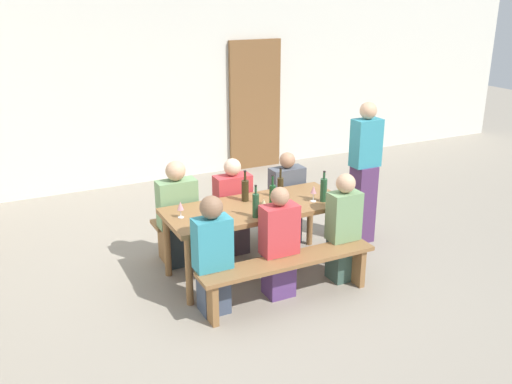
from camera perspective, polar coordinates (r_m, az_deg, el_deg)
name	(u,v)px	position (r m, az deg, el deg)	size (l,w,h in m)	color
ground_plane	(256,271)	(6.15, 0.00, -7.91)	(24.00, 24.00, 0.00)	gray
back_wall	(151,77)	(8.85, -10.45, 11.26)	(14.00, 0.20, 3.20)	silver
wooden_door	(255,105)	(9.41, -0.09, 8.67)	(0.90, 0.06, 2.10)	brown
tasting_table	(256,213)	(5.88, 0.00, -2.15)	(1.89, 0.78, 0.75)	olive
bench_near	(288,268)	(5.46, 3.25, -7.64)	(1.79, 0.30, 0.45)	olive
bench_far	(229,219)	(6.57, -2.67, -2.70)	(1.79, 0.30, 0.45)	olive
wine_bottle_0	(324,190)	(5.97, 6.79, 0.25)	(0.07, 0.07, 0.33)	#234C2D
wine_bottle_1	(280,187)	(6.04, 2.46, 0.52)	(0.07, 0.07, 0.33)	#332814
wine_bottle_2	(245,190)	(5.94, -1.10, 0.21)	(0.08, 0.08, 0.33)	#332814
wine_bottle_3	(256,205)	(5.51, -0.03, -1.31)	(0.07, 0.07, 0.33)	#234C2D
wine_bottle_4	(272,195)	(5.79, 1.66, -0.30)	(0.06, 0.06, 0.34)	#194723
wine_glass_0	(180,206)	(5.55, -7.58, -1.44)	(0.07, 0.07, 0.17)	silver
wine_glass_1	(314,191)	(5.95, 5.79, 0.15)	(0.06, 0.06, 0.17)	silver
wine_glass_2	(264,203)	(5.56, 0.78, -1.15)	(0.06, 0.06, 0.17)	silver
seated_guest_near_0	(213,257)	(5.21, -4.36, -6.54)	(0.34, 0.24, 1.15)	#3E4A5F
seated_guest_near_1	(279,245)	(5.48, 2.34, -5.38)	(0.35, 0.24, 1.12)	#573570
seated_guest_near_2	(343,230)	(5.84, 8.73, -3.75)	(0.32, 0.24, 1.15)	#3A564B
seated_guest_far_0	(178,216)	(6.14, -7.85, -2.44)	(0.42, 0.24, 1.17)	#283338
seated_guest_far_1	(233,209)	(6.37, -2.32, -1.76)	(0.41, 0.24, 1.12)	#403139
seated_guest_far_2	(287,201)	(6.67, 3.08, -0.87)	(0.40, 0.24, 1.10)	#3E4E6C
standing_host	(364,175)	(6.70, 10.77, 1.67)	(0.32, 0.24, 1.67)	#522F5B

